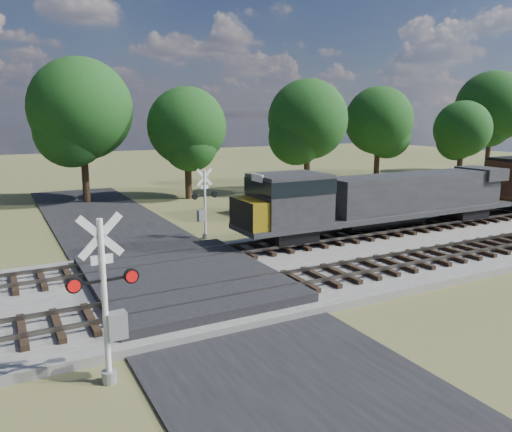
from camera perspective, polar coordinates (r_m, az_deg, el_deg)
ground at (r=20.10m, az=-7.92°, el=-8.51°), size 160.00×160.00×0.00m
ballast_bed at (r=25.44m, az=13.34°, el=-4.07°), size 140.00×10.00×0.30m
road at (r=20.08m, az=-7.92°, el=-8.41°), size 7.00×60.00×0.08m
crossing_panel at (r=20.44m, az=-8.43°, el=-7.25°), size 7.00×9.00×0.62m
track_near at (r=19.51m, az=2.84°, el=-7.74°), size 140.00×2.60×0.33m
track_far at (r=23.74m, az=-3.37°, el=-4.23°), size 140.00×2.60×0.33m
crossing_signal_near at (r=13.43m, az=-16.44°, el=-10.70°), size 1.81×0.39×4.50m
crossing_signal_far at (r=27.85m, az=-5.99°, el=0.70°), size 1.60×0.38×3.98m
equipment_shed at (r=34.76m, az=3.80°, el=2.44°), size 4.63×4.63×2.75m
treeline at (r=40.29m, az=-10.30°, el=11.56°), size 84.00×12.59×11.95m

